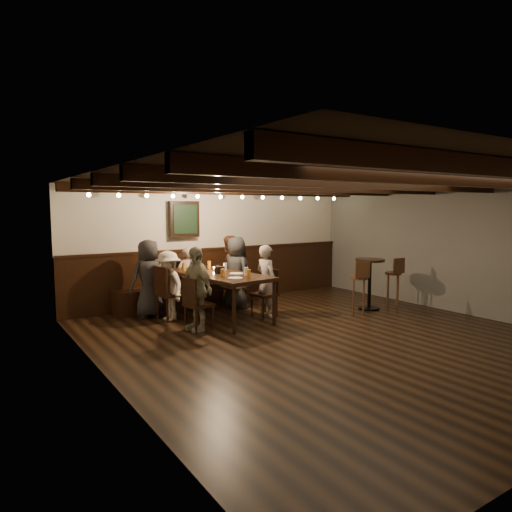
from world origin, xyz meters
TOP-DOWN VIEW (x-y plane):
  - room at (-0.29, 2.21)m, footprint 7.00×7.00m
  - dining_table at (-0.76, 2.06)m, footprint 1.23×2.28m
  - chair_left_near at (-1.53, 2.42)m, footprint 0.49×0.49m
  - chair_left_far at (-1.42, 1.53)m, footprint 0.44×0.44m
  - chair_right_near at (-0.10, 2.59)m, footprint 0.44×0.44m
  - chair_right_far at (0.00, 1.69)m, footprint 0.44×0.44m
  - person_bench_left at (-1.76, 2.85)m, footprint 0.74×0.53m
  - person_bench_centre at (-0.89, 3.10)m, footprint 0.47×0.34m
  - person_bench_right at (0.02, 3.06)m, footprint 0.74×0.61m
  - person_left_near at (-1.56, 2.42)m, footprint 0.54×0.84m
  - person_left_far at (-1.46, 1.52)m, footprint 0.43×0.83m
  - person_right_near at (-0.07, 2.59)m, footprint 0.53×0.74m
  - person_right_far at (0.03, 1.70)m, footprint 0.37×0.51m
  - pint_a at (-1.12, 2.72)m, footprint 0.07×0.07m
  - pint_b at (-0.59, 2.73)m, footprint 0.07×0.07m
  - pint_c at (-1.07, 2.12)m, footprint 0.07×0.07m
  - pint_d at (-0.49, 2.29)m, footprint 0.07×0.07m
  - pint_e at (-0.93, 1.58)m, footprint 0.07×0.07m
  - pint_f at (-0.50, 1.53)m, footprint 0.07×0.07m
  - pint_g at (-0.62, 1.27)m, footprint 0.07×0.07m
  - plate_near at (-0.83, 1.34)m, footprint 0.24×0.24m
  - plate_far at (-0.55, 1.78)m, footprint 0.24×0.24m
  - condiment_caddy at (-0.76, 2.01)m, footprint 0.15×0.10m
  - candle at (-0.68, 2.37)m, footprint 0.05×0.05m
  - high_top_table at (2.04, 1.07)m, footprint 0.56×0.56m
  - bar_stool_left at (1.54, 0.87)m, footprint 0.35×0.36m
  - bar_stool_right at (2.54, 0.92)m, footprint 0.32×0.33m

SIDE VIEW (x-z plane):
  - chair_right_near at x=-0.10m, z-range -0.17..0.69m
  - chair_right_far at x=0.00m, z-range -0.17..0.70m
  - chair_left_far at x=-1.42m, z-range -0.17..0.70m
  - chair_left_near at x=-1.53m, z-range -0.19..0.77m
  - bar_stool_left at x=1.54m, z-range -0.13..0.88m
  - bar_stool_right at x=2.54m, z-range -0.13..0.88m
  - person_bench_centre at x=-0.89m, z-range 0.00..1.22m
  - person_left_near at x=-1.56m, z-range 0.00..1.22m
  - high_top_table at x=2.04m, z-range 0.15..1.15m
  - person_right_far at x=0.03m, z-range 0.00..1.31m
  - person_left_far at x=-1.46m, z-range 0.00..1.37m
  - person_bench_left at x=-1.76m, z-range 0.00..1.41m
  - person_bench_right at x=0.02m, z-range 0.00..1.41m
  - person_right_near at x=-0.07m, z-range 0.00..1.42m
  - dining_table at x=-0.76m, z-range 0.34..1.16m
  - plate_near at x=-0.83m, z-range 0.82..0.83m
  - plate_far at x=-0.55m, z-range 0.82..0.83m
  - candle at x=-0.68m, z-range 0.82..0.87m
  - condiment_caddy at x=-0.76m, z-range 0.82..0.94m
  - pint_a at x=-1.12m, z-range 0.82..0.96m
  - pint_b at x=-0.59m, z-range 0.82..0.96m
  - pint_c at x=-1.07m, z-range 0.82..0.96m
  - pint_d at x=-0.49m, z-range 0.82..0.96m
  - pint_e at x=-0.93m, z-range 0.82..0.96m
  - pint_f at x=-0.50m, z-range 0.82..0.96m
  - pint_g at x=-0.62m, z-range 0.82..0.96m
  - room at x=-0.29m, z-range -2.43..4.57m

